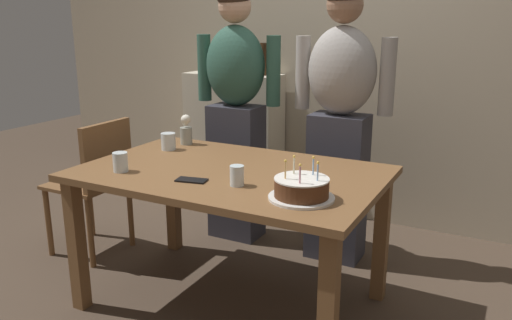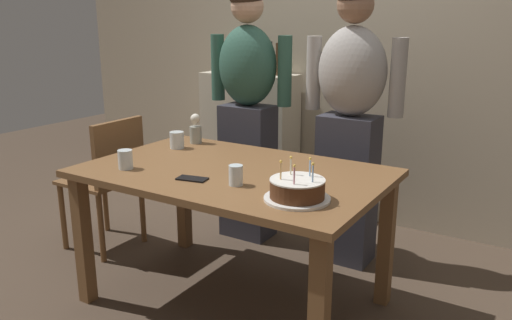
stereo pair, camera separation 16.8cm
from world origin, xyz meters
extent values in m
plane|color=#47382B|center=(0.00, 0.00, 0.00)|extent=(10.00, 10.00, 0.00)
cube|color=tan|center=(0.00, 1.55, 1.30)|extent=(5.20, 0.10, 2.60)
cube|color=brown|center=(0.00, 0.00, 0.72)|extent=(1.50, 0.96, 0.03)
cube|color=brown|center=(-0.68, -0.41, 0.35)|extent=(0.07, 0.07, 0.70)
cube|color=brown|center=(0.68, -0.41, 0.35)|extent=(0.07, 0.07, 0.70)
cube|color=brown|center=(-0.68, 0.41, 0.35)|extent=(0.07, 0.07, 0.70)
cube|color=brown|center=(0.68, 0.41, 0.35)|extent=(0.07, 0.07, 0.70)
cylinder|color=white|center=(0.48, -0.23, 0.75)|extent=(0.28, 0.28, 0.01)
cylinder|color=#512D19|center=(0.48, -0.23, 0.79)|extent=(0.23, 0.23, 0.07)
cylinder|color=silver|center=(0.48, -0.23, 0.83)|extent=(0.23, 0.23, 0.01)
cylinder|color=beige|center=(0.42, -0.19, 0.87)|extent=(0.01, 0.01, 0.07)
sphere|color=#F9C64C|center=(0.42, -0.19, 0.91)|extent=(0.01, 0.01, 0.01)
cylinder|color=#EAB266|center=(0.42, -0.27, 0.87)|extent=(0.01, 0.01, 0.07)
sphere|color=#F9C64C|center=(0.42, -0.27, 0.91)|extent=(0.01, 0.01, 0.01)
cylinder|color=pink|center=(0.50, -0.30, 0.87)|extent=(0.01, 0.01, 0.07)
sphere|color=#F9C64C|center=(0.50, -0.30, 0.91)|extent=(0.01, 0.01, 0.01)
cylinder|color=#93B7DB|center=(0.55, -0.23, 0.87)|extent=(0.01, 0.01, 0.07)
sphere|color=#F9C64C|center=(0.55, -0.23, 0.91)|extent=(0.01, 0.01, 0.01)
cylinder|color=#93B7DB|center=(0.50, -0.16, 0.87)|extent=(0.01, 0.01, 0.07)
sphere|color=#F9C64C|center=(0.50, -0.16, 0.91)|extent=(0.01, 0.01, 0.01)
cylinder|color=silver|center=(-0.53, 0.20, 0.79)|extent=(0.08, 0.08, 0.10)
cylinder|color=silver|center=(0.15, -0.20, 0.79)|extent=(0.07, 0.07, 0.09)
cylinder|color=silver|center=(-0.47, -0.27, 0.79)|extent=(0.07, 0.07, 0.10)
cube|color=black|center=(-0.07, -0.24, 0.74)|extent=(0.16, 0.10, 0.01)
cylinder|color=#999E93|center=(-0.52, 0.36, 0.79)|extent=(0.07, 0.07, 0.10)
sphere|color=silver|center=(-0.52, 0.36, 0.89)|extent=(0.06, 0.06, 0.06)
sphere|color=silver|center=(-0.52, 0.36, 0.87)|extent=(0.04, 0.04, 0.04)
cube|color=#33333D|center=(-0.42, 0.79, 0.46)|extent=(0.34, 0.23, 0.92)
ellipsoid|color=#2D5647|center=(-0.42, 0.79, 1.18)|extent=(0.41, 0.27, 0.52)
sphere|color=tan|center=(-0.42, 0.79, 1.55)|extent=(0.21, 0.21, 0.21)
cylinder|color=#2D5647|center=(-0.16, 0.82, 1.15)|extent=(0.09, 0.09, 0.44)
cylinder|color=#2D5647|center=(-0.68, 0.82, 1.15)|extent=(0.09, 0.09, 0.44)
cube|color=#33333D|center=(0.30, 0.79, 0.46)|extent=(0.34, 0.23, 0.92)
ellipsoid|color=#9E9993|center=(0.30, 0.79, 1.18)|extent=(0.41, 0.27, 0.52)
sphere|color=#936B51|center=(0.30, 0.79, 1.55)|extent=(0.21, 0.21, 0.21)
cylinder|color=#9E9993|center=(0.56, 0.82, 1.15)|extent=(0.09, 0.09, 0.44)
cylinder|color=#9E9993|center=(0.04, 0.82, 1.15)|extent=(0.09, 0.09, 0.44)
cube|color=brown|center=(-1.14, 0.13, 0.46)|extent=(0.42, 0.42, 0.02)
cube|color=brown|center=(-0.95, 0.13, 0.67)|extent=(0.04, 0.40, 0.40)
cylinder|color=brown|center=(-1.32, 0.31, 0.23)|extent=(0.04, 0.04, 0.45)
cylinder|color=brown|center=(-1.32, -0.05, 0.23)|extent=(0.04, 0.04, 0.45)
cylinder|color=brown|center=(-0.96, 0.31, 0.23)|extent=(0.04, 0.04, 0.45)
cylinder|color=brown|center=(-0.96, -0.05, 0.23)|extent=(0.04, 0.04, 0.45)
cube|color=beige|center=(-0.75, 1.33, 0.53)|extent=(0.76, 0.30, 1.07)
cylinder|color=#194723|center=(-1.02, 1.33, 1.17)|extent=(0.07, 0.07, 0.21)
cylinder|color=black|center=(-0.91, 1.33, 1.18)|extent=(0.06, 0.06, 0.23)
cylinder|color=#194723|center=(-0.81, 1.33, 1.21)|extent=(0.06, 0.06, 0.28)
cylinder|color=#382314|center=(-0.70, 1.33, 1.19)|extent=(0.06, 0.06, 0.24)
cylinder|color=black|center=(-0.59, 1.33, 1.19)|extent=(0.08, 0.08, 0.25)
cylinder|color=#382314|center=(-0.48, 1.33, 1.19)|extent=(0.06, 0.06, 0.24)
camera|label=1|loc=(1.26, -2.13, 1.47)|focal=36.00mm
camera|label=2|loc=(1.40, -2.04, 1.47)|focal=36.00mm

